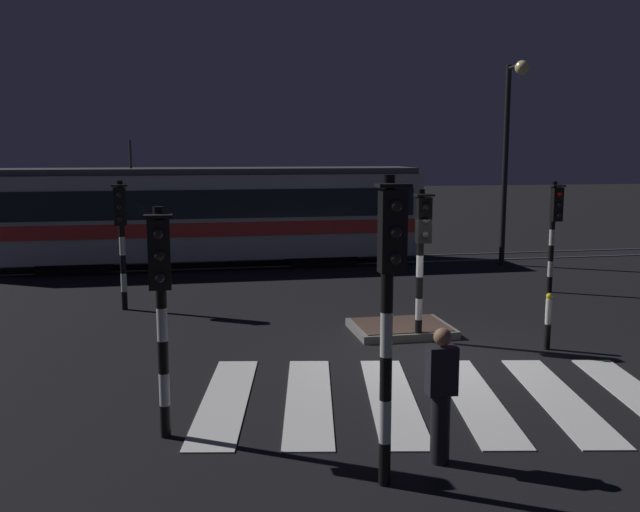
{
  "coord_description": "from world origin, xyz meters",
  "views": [
    {
      "loc": [
        -4.39,
        -12.07,
        3.84
      ],
      "look_at": [
        -1.28,
        3.75,
        1.4
      ],
      "focal_mm": 39.49,
      "sensor_mm": 36.0,
      "label": 1
    }
  ],
  "objects_px": {
    "traffic_light_kerb_mid_left": "(389,286)",
    "traffic_light_corner_far_right": "(555,220)",
    "traffic_light_corner_near_left": "(161,289)",
    "traffic_light_median_centre": "(422,242)",
    "bollard_island_edge": "(548,321)",
    "traffic_light_corner_far_left": "(121,226)",
    "street_lamp_trackside_right": "(510,138)",
    "pedestrian_waiting_at_kerb": "(441,394)",
    "tram": "(201,214)"
  },
  "relations": [
    {
      "from": "traffic_light_median_centre",
      "to": "traffic_light_corner_far_right",
      "type": "bearing_deg",
      "value": 38.04
    },
    {
      "from": "traffic_light_kerb_mid_left",
      "to": "traffic_light_corner_far_left",
      "type": "distance_m",
      "value": 10.55
    },
    {
      "from": "traffic_light_kerb_mid_left",
      "to": "traffic_light_corner_far_right",
      "type": "bearing_deg",
      "value": 52.54
    },
    {
      "from": "traffic_light_corner_far_right",
      "to": "street_lamp_trackside_right",
      "type": "bearing_deg",
      "value": 80.06
    },
    {
      "from": "traffic_light_kerb_mid_left",
      "to": "bollard_island_edge",
      "type": "xyz_separation_m",
      "value": [
        4.67,
        4.85,
        -1.8
      ]
    },
    {
      "from": "tram",
      "to": "bollard_island_edge",
      "type": "xyz_separation_m",
      "value": [
        6.28,
        -11.36,
        -1.19
      ]
    },
    {
      "from": "traffic_light_median_centre",
      "to": "bollard_island_edge",
      "type": "relative_size",
      "value": 2.77
    },
    {
      "from": "traffic_light_median_centre",
      "to": "street_lamp_trackside_right",
      "type": "distance_m",
      "value": 10.5
    },
    {
      "from": "traffic_light_corner_far_left",
      "to": "bollard_island_edge",
      "type": "bearing_deg",
      "value": -31.21
    },
    {
      "from": "traffic_light_corner_far_left",
      "to": "traffic_light_corner_far_right",
      "type": "bearing_deg",
      "value": -0.24
    },
    {
      "from": "traffic_light_median_centre",
      "to": "street_lamp_trackside_right",
      "type": "xyz_separation_m",
      "value": [
        5.89,
        8.4,
        2.21
      ]
    },
    {
      "from": "traffic_light_corner_far_right",
      "to": "bollard_island_edge",
      "type": "relative_size",
      "value": 2.71
    },
    {
      "from": "tram",
      "to": "pedestrian_waiting_at_kerb",
      "type": "xyz_separation_m",
      "value": [
        2.44,
        -15.7,
        -0.87
      ]
    },
    {
      "from": "traffic_light_corner_far_left",
      "to": "tram",
      "type": "xyz_separation_m",
      "value": [
        2.04,
        6.32,
        -0.31
      ]
    },
    {
      "from": "traffic_light_corner_far_left",
      "to": "traffic_light_corner_near_left",
      "type": "distance_m",
      "value": 8.09
    },
    {
      "from": "street_lamp_trackside_right",
      "to": "tram",
      "type": "distance_m",
      "value": 10.42
    },
    {
      "from": "pedestrian_waiting_at_kerb",
      "to": "bollard_island_edge",
      "type": "distance_m",
      "value": 5.8
    },
    {
      "from": "tram",
      "to": "bollard_island_edge",
      "type": "bearing_deg",
      "value": -61.07
    },
    {
      "from": "traffic_light_corner_far_left",
      "to": "traffic_light_median_centre",
      "type": "height_order",
      "value": "traffic_light_corner_far_left"
    },
    {
      "from": "traffic_light_kerb_mid_left",
      "to": "traffic_light_corner_far_right",
      "type": "xyz_separation_m",
      "value": [
        7.55,
        9.85,
        -0.37
      ]
    },
    {
      "from": "traffic_light_corner_far_right",
      "to": "street_lamp_trackside_right",
      "type": "relative_size",
      "value": 0.46
    },
    {
      "from": "traffic_light_median_centre",
      "to": "pedestrian_waiting_at_kerb",
      "type": "relative_size",
      "value": 1.8
    },
    {
      "from": "traffic_light_median_centre",
      "to": "bollard_island_edge",
      "type": "xyz_separation_m",
      "value": [
        2.25,
        -0.99,
        -1.47
      ]
    },
    {
      "from": "street_lamp_trackside_right",
      "to": "pedestrian_waiting_at_kerb",
      "type": "relative_size",
      "value": 3.86
    },
    {
      "from": "street_lamp_trackside_right",
      "to": "traffic_light_kerb_mid_left",
      "type": "bearing_deg",
      "value": -120.28
    },
    {
      "from": "traffic_light_kerb_mid_left",
      "to": "bollard_island_edge",
      "type": "distance_m",
      "value": 6.97
    },
    {
      "from": "traffic_light_corner_near_left",
      "to": "street_lamp_trackside_right",
      "type": "height_order",
      "value": "street_lamp_trackside_right"
    },
    {
      "from": "traffic_light_kerb_mid_left",
      "to": "traffic_light_corner_far_right",
      "type": "distance_m",
      "value": 12.41
    },
    {
      "from": "traffic_light_corner_near_left",
      "to": "bollard_island_edge",
      "type": "distance_m",
      "value": 7.92
    },
    {
      "from": "traffic_light_corner_near_left",
      "to": "traffic_light_median_centre",
      "type": "height_order",
      "value": "traffic_light_corner_near_left"
    },
    {
      "from": "traffic_light_kerb_mid_left",
      "to": "traffic_light_corner_near_left",
      "type": "bearing_deg",
      "value": 143.2
    },
    {
      "from": "traffic_light_kerb_mid_left",
      "to": "street_lamp_trackside_right",
      "type": "height_order",
      "value": "street_lamp_trackside_right"
    },
    {
      "from": "tram",
      "to": "traffic_light_corner_far_left",
      "type": "bearing_deg",
      "value": -107.85
    },
    {
      "from": "traffic_light_corner_near_left",
      "to": "tram",
      "type": "distance_m",
      "value": 14.37
    },
    {
      "from": "bollard_island_edge",
      "to": "traffic_light_corner_near_left",
      "type": "bearing_deg",
      "value": -157.51
    },
    {
      "from": "traffic_light_corner_far_right",
      "to": "tram",
      "type": "xyz_separation_m",
      "value": [
        -9.15,
        6.37,
        -0.24
      ]
    },
    {
      "from": "traffic_light_corner_far_right",
      "to": "bollard_island_edge",
      "type": "xyz_separation_m",
      "value": [
        -2.87,
        -4.99,
        -1.42
      ]
    },
    {
      "from": "traffic_light_median_centre",
      "to": "bollard_island_edge",
      "type": "height_order",
      "value": "traffic_light_median_centre"
    },
    {
      "from": "traffic_light_corner_far_right",
      "to": "street_lamp_trackside_right",
      "type": "xyz_separation_m",
      "value": [
        0.77,
        4.4,
        2.25
      ]
    },
    {
      "from": "traffic_light_kerb_mid_left",
      "to": "street_lamp_trackside_right",
      "type": "bearing_deg",
      "value": 59.72
    },
    {
      "from": "traffic_light_kerb_mid_left",
      "to": "tram",
      "type": "xyz_separation_m",
      "value": [
        -1.61,
        16.22,
        -0.61
      ]
    },
    {
      "from": "traffic_light_corner_near_left",
      "to": "traffic_light_corner_far_right",
      "type": "distance_m",
      "value": 12.83
    },
    {
      "from": "pedestrian_waiting_at_kerb",
      "to": "traffic_light_corner_near_left",
      "type": "bearing_deg",
      "value": 157.88
    },
    {
      "from": "traffic_light_median_centre",
      "to": "tram",
      "type": "distance_m",
      "value": 11.14
    },
    {
      "from": "traffic_light_corner_near_left",
      "to": "traffic_light_corner_far_right",
      "type": "xyz_separation_m",
      "value": [
        10.06,
        7.97,
        -0.07
      ]
    },
    {
      "from": "traffic_light_corner_far_right",
      "to": "traffic_light_corner_far_left",
      "type": "bearing_deg",
      "value": 179.76
    },
    {
      "from": "traffic_light_corner_far_left",
      "to": "pedestrian_waiting_at_kerb",
      "type": "xyz_separation_m",
      "value": [
        4.48,
        -9.38,
        -1.18
      ]
    },
    {
      "from": "traffic_light_corner_near_left",
      "to": "street_lamp_trackside_right",
      "type": "relative_size",
      "value": 0.47
    },
    {
      "from": "pedestrian_waiting_at_kerb",
      "to": "bollard_island_edge",
      "type": "relative_size",
      "value": 1.54
    },
    {
      "from": "traffic_light_corner_far_left",
      "to": "traffic_light_corner_near_left",
      "type": "height_order",
      "value": "traffic_light_corner_far_left"
    }
  ]
}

